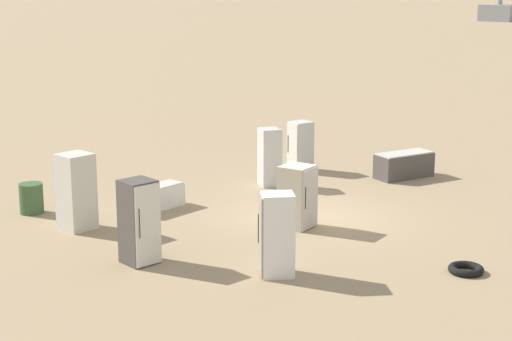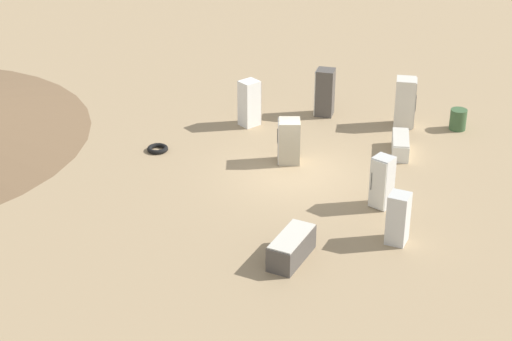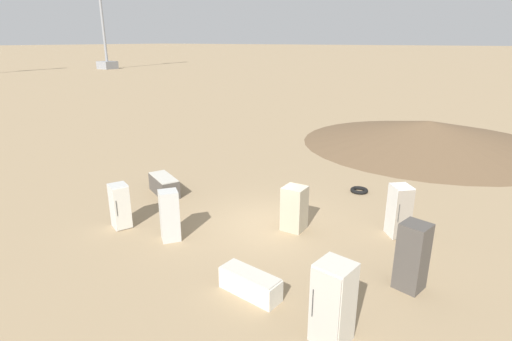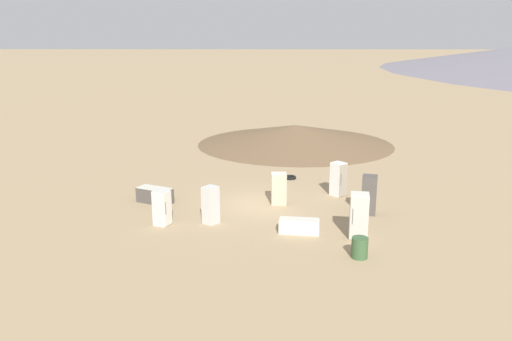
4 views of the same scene
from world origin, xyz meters
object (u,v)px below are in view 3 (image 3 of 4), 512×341
(scrap_tire, at_px, (359,190))
(discarded_fridge_7, at_px, (250,283))
(discarded_fridge_0, at_px, (164,185))
(discarded_fridge_2, at_px, (169,215))
(discarded_fridge_4, at_px, (120,206))
(power_pylon_0, at_px, (103,28))
(discarded_fridge_3, at_px, (413,256))
(discarded_fridge_5, at_px, (295,208))
(discarded_fridge_6, at_px, (333,303))
(discarded_fridge_1, at_px, (399,211))

(scrap_tire, bearing_deg, discarded_fridge_7, 179.79)
(discarded_fridge_0, distance_m, discarded_fridge_2, 4.31)
(discarded_fridge_7, bearing_deg, discarded_fridge_0, -113.02)
(discarded_fridge_0, xyz_separation_m, discarded_fridge_4, (-3.14, -1.01, 0.40))
(power_pylon_0, bearing_deg, scrap_tire, -121.40)
(discarded_fridge_3, height_order, discarded_fridge_5, discarded_fridge_3)
(discarded_fridge_0, distance_m, discarded_fridge_3, 10.62)
(discarded_fridge_5, height_order, discarded_fridge_7, discarded_fridge_5)
(discarded_fridge_5, distance_m, discarded_fridge_6, 5.49)
(discarded_fridge_2, relative_size, discarded_fridge_5, 1.09)
(discarded_fridge_4, bearing_deg, discarded_fridge_2, 119.90)
(discarded_fridge_2, distance_m, discarded_fridge_3, 7.48)
(power_pylon_0, distance_m, discarded_fridge_5, 88.24)
(discarded_fridge_2, height_order, discarded_fridge_7, discarded_fridge_2)
(discarded_fridge_1, relative_size, discarded_fridge_5, 1.14)
(discarded_fridge_0, relative_size, discarded_fridge_5, 1.26)
(power_pylon_0, relative_size, discarded_fridge_6, 14.77)
(discarded_fridge_3, bearing_deg, discarded_fridge_4, -156.56)
(power_pylon_0, distance_m, discarded_fridge_2, 87.36)
(power_pylon_0, height_order, discarded_fridge_7, power_pylon_0)
(power_pylon_0, distance_m, discarded_fridge_4, 85.83)
(power_pylon_0, distance_m, discarded_fridge_6, 93.37)
(discarded_fridge_4, bearing_deg, power_pylon_0, -104.44)
(discarded_fridge_6, bearing_deg, discarded_fridge_4, -0.15)
(power_pylon_0, relative_size, discarded_fridge_3, 15.05)
(discarded_fridge_1, xyz_separation_m, discarded_fridge_4, (-4.55, 8.45, -0.10))
(discarded_fridge_3, bearing_deg, discarded_fridge_6, -95.28)
(discarded_fridge_1, height_order, discarded_fridge_4, discarded_fridge_1)
(discarded_fridge_4, xyz_separation_m, scrap_tire, (7.82, -6.06, -0.71))
(discarded_fridge_2, xyz_separation_m, discarded_fridge_6, (-1.59, -6.32, 0.09))
(discarded_fridge_4, height_order, discarded_fridge_5, discarded_fridge_4)
(discarded_fridge_7, bearing_deg, discarded_fridge_1, 162.83)
(discarded_fridge_6, distance_m, discarded_fridge_7, 2.55)
(discarded_fridge_1, distance_m, discarded_fridge_6, 5.91)
(discarded_fridge_2, bearing_deg, discarded_fridge_6, -66.29)
(discarded_fridge_1, height_order, scrap_tire, discarded_fridge_1)
(discarded_fridge_1, relative_size, discarded_fridge_6, 0.94)
(discarded_fridge_1, relative_size, discarded_fridge_4, 1.13)
(discarded_fridge_7, bearing_deg, discarded_fridge_2, -99.47)
(discarded_fridge_0, distance_m, scrap_tire, 8.49)
(discarded_fridge_2, bearing_deg, discarded_fridge_1, -17.80)
(discarded_fridge_1, bearing_deg, scrap_tire, -94.35)
(power_pylon_0, xyz_separation_m, discarded_fridge_3, (-50.98, -76.81, -7.84))
(discarded_fridge_6, distance_m, scrap_tire, 9.52)
(discarded_fridge_7, bearing_deg, discarded_fridge_5, -162.46)
(discarded_fridge_7, height_order, scrap_tire, discarded_fridge_7)
(discarded_fridge_3, distance_m, discarded_fridge_6, 3.17)
(discarded_fridge_3, xyz_separation_m, discarded_fridge_6, (-3.00, 1.03, 0.02))
(discarded_fridge_5, relative_size, discarded_fridge_7, 0.89)
(power_pylon_0, distance_m, discarded_fridge_1, 90.09)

